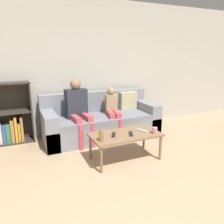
# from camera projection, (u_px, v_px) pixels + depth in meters

# --- Properties ---
(ground_plane) EXTENTS (22.00, 22.00, 0.00)m
(ground_plane) POSITION_uv_depth(u_px,v_px,m) (170.00, 213.00, 2.22)
(ground_plane) COLOR tan
(wall_back) EXTENTS (12.00, 0.06, 2.60)m
(wall_back) POSITION_uv_depth(u_px,v_px,m) (85.00, 67.00, 4.37)
(wall_back) COLOR #B7B2A8
(wall_back) RESTS_ON ground_plane
(couch) EXTENTS (2.19, 0.86, 0.84)m
(couch) POSITION_uv_depth(u_px,v_px,m) (101.00, 122.00, 4.24)
(couch) COLOR gray
(couch) RESTS_ON ground_plane
(bookshelf) EXTENTS (0.79, 0.28, 1.09)m
(bookshelf) POSITION_uv_depth(u_px,v_px,m) (7.00, 121.00, 3.88)
(bookshelf) COLOR #332D28
(bookshelf) RESTS_ON ground_plane
(coffee_table) EXTENTS (1.04, 0.54, 0.41)m
(coffee_table) POSITION_uv_depth(u_px,v_px,m) (125.00, 136.00, 3.27)
(coffee_table) COLOR brown
(coffee_table) RESTS_ON ground_plane
(person_adult) EXTENTS (0.39, 0.63, 1.14)m
(person_adult) POSITION_uv_depth(u_px,v_px,m) (78.00, 106.00, 3.88)
(person_adult) COLOR #C6474C
(person_adult) RESTS_ON ground_plane
(person_child) EXTENTS (0.33, 0.63, 0.95)m
(person_child) POSITION_uv_depth(u_px,v_px,m) (113.00, 110.00, 4.13)
(person_child) COLOR #C6474C
(person_child) RESTS_ON ground_plane
(cup_near) EXTENTS (0.08, 0.08, 0.09)m
(cup_near) POSITION_uv_depth(u_px,v_px,m) (154.00, 130.00, 3.26)
(cup_near) COLOR pink
(cup_near) RESTS_ON coffee_table
(tv_remote_0) EXTENTS (0.12, 0.17, 0.02)m
(tv_remote_0) POSITION_uv_depth(u_px,v_px,m) (114.00, 135.00, 3.19)
(tv_remote_0) COLOR black
(tv_remote_0) RESTS_ON coffee_table
(tv_remote_1) EXTENTS (0.11, 0.17, 0.02)m
(tv_remote_1) POSITION_uv_depth(u_px,v_px,m) (142.00, 131.00, 3.35)
(tv_remote_1) COLOR #B7B7BC
(tv_remote_1) RESTS_ON coffee_table
(tv_remote_2) EXTENTS (0.11, 0.18, 0.02)m
(tv_remote_2) POSITION_uv_depth(u_px,v_px,m) (131.00, 134.00, 3.22)
(tv_remote_2) COLOR black
(tv_remote_2) RESTS_ON coffee_table
(bottle) EXTENTS (0.06, 0.06, 0.18)m
(bottle) POSITION_uv_depth(u_px,v_px,m) (101.00, 136.00, 2.96)
(bottle) COLOR olive
(bottle) RESTS_ON coffee_table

